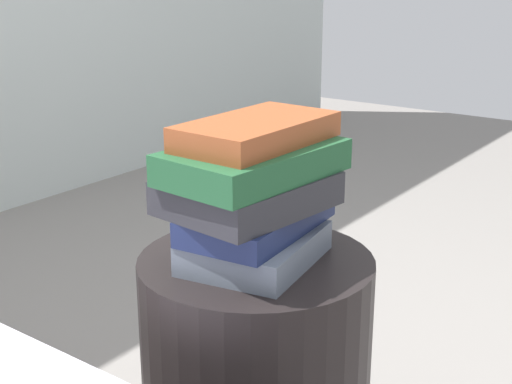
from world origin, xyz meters
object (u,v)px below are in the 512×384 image
at_px(book_navy, 256,218).
at_px(book_rust, 257,131).
at_px(book_charcoal, 248,193).
at_px(book_forest, 252,162).
at_px(book_slate, 255,248).

height_order(book_navy, book_rust, book_rust).
distance_m(book_charcoal, book_rust, 0.10).
xyz_separation_m(book_charcoal, book_forest, (0.01, -0.00, 0.05)).
bearing_deg(book_navy, book_rust, 15.25).
height_order(book_slate, book_navy, book_navy).
bearing_deg(book_charcoal, book_rust, 4.07).
bearing_deg(book_rust, book_forest, -166.84).
bearing_deg(book_charcoal, book_slate, -72.89).
height_order(book_forest, book_rust, book_rust).
bearing_deg(book_navy, book_forest, -179.07).
distance_m(book_slate, book_forest, 0.15).
xyz_separation_m(book_forest, book_rust, (0.02, 0.00, 0.05)).
relative_size(book_charcoal, book_forest, 0.88).
xyz_separation_m(book_navy, book_charcoal, (-0.02, 0.00, 0.05)).
bearing_deg(book_charcoal, book_navy, -4.55).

